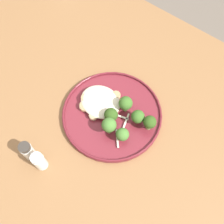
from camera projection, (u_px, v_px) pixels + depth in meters
ground at (110, 183)px, 1.39m from camera, size 6.00×6.00×0.00m
wooden_dining_table at (109, 140)px, 0.81m from camera, size 1.40×1.00×0.74m
dinner_plate at (112, 114)px, 0.75m from camera, size 0.29×0.29×0.02m
noodle_bed at (100, 102)px, 0.75m from camera, size 0.12×0.10×0.03m
seared_scallop_rear_pale at (85, 106)px, 0.75m from camera, size 0.03×0.03×0.01m
seared_scallop_center_golden at (94, 115)px, 0.73m from camera, size 0.03×0.03×0.01m
seared_scallop_tilted_round at (100, 102)px, 0.75m from camera, size 0.03×0.03×0.01m
seared_scallop_tiny_bay at (116, 96)px, 0.76m from camera, size 0.03×0.03×0.02m
seared_scallop_on_noodles at (86, 99)px, 0.76m from camera, size 0.03×0.03×0.02m
seared_scallop_right_edge at (93, 102)px, 0.75m from camera, size 0.03×0.03×0.02m
seared_scallop_half_hidden at (104, 95)px, 0.76m from camera, size 0.03×0.03×0.01m
broccoli_floret_right_tilted at (111, 115)px, 0.71m from camera, size 0.04×0.04×0.05m
broccoli_floret_tall_stalk at (123, 134)px, 0.69m from camera, size 0.04×0.04×0.05m
broccoli_floret_near_rim at (138, 117)px, 0.71m from camera, size 0.04×0.04×0.05m
broccoli_floret_split_head at (126, 103)px, 0.72m from camera, size 0.04×0.04×0.06m
broccoli_floret_left_leaning at (109, 125)px, 0.69m from camera, size 0.04×0.04×0.06m
broccoli_floret_small_sprig at (150, 122)px, 0.70m from camera, size 0.04×0.04×0.05m
onion_sliver_short_strip at (117, 139)px, 0.71m from camera, size 0.04×0.04×0.00m
onion_sliver_long_sliver at (126, 122)px, 0.73m from camera, size 0.02×0.06×0.00m
onion_sliver_pale_crescent at (120, 117)px, 0.74m from camera, size 0.06×0.02×0.00m
salt_shaker at (39, 161)px, 0.66m from camera, size 0.03×0.03×0.07m
pepper_shaker at (28, 151)px, 0.67m from camera, size 0.03×0.03×0.07m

